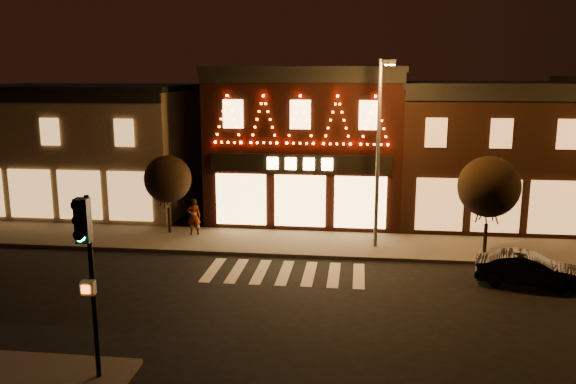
% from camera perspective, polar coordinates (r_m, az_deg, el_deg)
% --- Properties ---
extents(ground, '(120.00, 120.00, 0.00)m').
position_cam_1_polar(ground, '(20.41, -1.77, -11.60)').
color(ground, black).
rests_on(ground, ground).
extents(sidewalk_far, '(44.00, 4.00, 0.15)m').
position_cam_1_polar(sidewalk_far, '(27.71, 4.87, -5.12)').
color(sidewalk_far, '#47423D').
rests_on(sidewalk_far, ground).
extents(building_left, '(12.20, 8.28, 7.30)m').
position_cam_1_polar(building_left, '(36.46, -18.95, 4.11)').
color(building_left, brown).
rests_on(building_left, ground).
extents(building_pulp, '(10.20, 8.34, 8.30)m').
position_cam_1_polar(building_pulp, '(32.86, 1.91, 4.86)').
color(building_pulp, black).
rests_on(building_pulp, ground).
extents(building_right_a, '(9.20, 8.28, 7.50)m').
position_cam_1_polar(building_right_a, '(33.45, 18.37, 3.70)').
color(building_right_a, black).
rests_on(building_right_a, ground).
extents(traffic_signal_near, '(0.36, 0.51, 4.90)m').
position_cam_1_polar(traffic_signal_near, '(15.56, -18.98, -5.63)').
color(traffic_signal_near, black).
rests_on(traffic_signal_near, sidewalk_near).
extents(streetlamp_mid, '(0.68, 1.94, 8.44)m').
position_cam_1_polar(streetlamp_mid, '(26.20, 8.92, 5.05)').
color(streetlamp_mid, '#59595E').
rests_on(streetlamp_mid, sidewalk_far).
extents(tree_left, '(2.32, 2.32, 3.88)m').
position_cam_1_polar(tree_left, '(29.36, -11.63, 1.24)').
color(tree_left, black).
rests_on(tree_left, sidewalk_far).
extents(tree_right, '(2.63, 2.63, 4.40)m').
position_cam_1_polar(tree_right, '(26.40, 18.97, 0.48)').
color(tree_right, black).
rests_on(tree_right, sidewalk_far).
extents(dark_sedan, '(4.05, 2.10, 1.27)m').
position_cam_1_polar(dark_sedan, '(24.34, 22.32, -7.00)').
color(dark_sedan, black).
rests_on(dark_sedan, ground).
extents(pedestrian, '(0.74, 0.57, 1.80)m').
position_cam_1_polar(pedestrian, '(29.18, -9.15, -2.38)').
color(pedestrian, gray).
rests_on(pedestrian, sidewalk_far).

